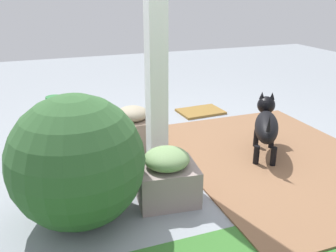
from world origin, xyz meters
The scene contains 9 objects.
ground_plane centered at (0.00, 0.00, 0.00)m, with size 12.00×12.00×0.00m, color gray.
brick_path centered at (-0.76, 0.22, 0.01)m, with size 1.80×2.40×0.02m, color #865E41.
porch_pillar centered at (0.39, 0.05, 1.30)m, with size 0.15×0.15×2.59m, color white.
stone_planter_nearest centered at (0.45, -0.55, 0.20)m, with size 0.45×0.44×0.43m.
stone_planter_mid centered at (0.47, 0.52, 0.20)m, with size 0.49×0.44×0.43m.
round_shrub centered at (1.12, 0.55, 0.46)m, with size 0.92×0.92×0.92m, color #305A2E.
terracotta_pot_tall centered at (1.18, -0.58, 0.22)m, with size 0.27×0.27×0.61m.
dog centered at (-0.71, 0.08, 0.32)m, with size 0.57×0.74×0.55m.
doormat centered at (-0.67, -1.30, 0.01)m, with size 0.57×0.40×0.03m, color olive.
Camera 1 is at (1.30, 2.79, 1.55)m, focal length 38.59 mm.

